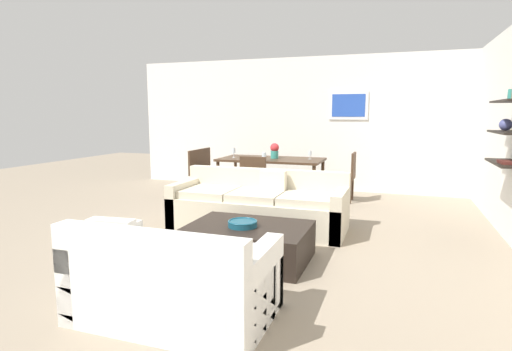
% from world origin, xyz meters
% --- Properties ---
extents(ground_plane, '(18.00, 18.00, 0.00)m').
position_xyz_m(ground_plane, '(0.00, 0.00, 0.00)').
color(ground_plane, gray).
extents(back_wall_unit, '(8.40, 0.09, 2.70)m').
position_xyz_m(back_wall_unit, '(0.30, 3.53, 1.35)').
color(back_wall_unit, silver).
rests_on(back_wall_unit, ground).
extents(sofa_beige, '(2.37, 0.90, 0.78)m').
position_xyz_m(sofa_beige, '(-0.08, 0.34, 0.29)').
color(sofa_beige, beige).
rests_on(sofa_beige, ground).
extents(loveseat_white, '(1.47, 0.90, 0.78)m').
position_xyz_m(loveseat_white, '(0.11, -2.26, 0.29)').
color(loveseat_white, white).
rests_on(loveseat_white, ground).
extents(coffee_table, '(1.28, 0.92, 0.38)m').
position_xyz_m(coffee_table, '(0.22, -0.89, 0.19)').
color(coffee_table, black).
rests_on(coffee_table, ground).
extents(decorative_bowl, '(0.31, 0.31, 0.07)m').
position_xyz_m(decorative_bowl, '(0.18, -0.95, 0.42)').
color(decorative_bowl, navy).
rests_on(decorative_bowl, coffee_table).
extents(dining_table, '(1.88, 0.96, 0.75)m').
position_xyz_m(dining_table, '(-0.50, 2.28, 0.68)').
color(dining_table, '#422D1E').
rests_on(dining_table, ground).
extents(dining_chair_left_near, '(0.44, 0.44, 0.88)m').
position_xyz_m(dining_chair_left_near, '(-1.84, 2.06, 0.50)').
color(dining_chair_left_near, '#422D1E').
rests_on(dining_chair_left_near, ground).
extents(dining_chair_foot, '(0.44, 0.44, 0.88)m').
position_xyz_m(dining_chair_foot, '(-0.50, 1.39, 0.50)').
color(dining_chair_foot, '#422D1E').
rests_on(dining_chair_foot, ground).
extents(dining_chair_right_far, '(0.44, 0.44, 0.88)m').
position_xyz_m(dining_chair_right_far, '(0.84, 2.49, 0.50)').
color(dining_chair_right_far, '#422D1E').
rests_on(dining_chair_right_far, ground).
extents(dining_chair_left_far, '(0.44, 0.44, 0.88)m').
position_xyz_m(dining_chair_left_far, '(-1.84, 2.49, 0.50)').
color(dining_chair_left_far, '#422D1E').
rests_on(dining_chair_left_far, ground).
extents(wine_glass_foot, '(0.08, 0.08, 0.15)m').
position_xyz_m(wine_glass_foot, '(-0.50, 1.85, 0.85)').
color(wine_glass_foot, silver).
rests_on(wine_glass_foot, dining_table).
extents(wine_glass_right_far, '(0.06, 0.06, 0.15)m').
position_xyz_m(wine_glass_right_far, '(0.19, 2.40, 0.85)').
color(wine_glass_right_far, silver).
rests_on(wine_glass_right_far, dining_table).
extents(wine_glass_left_near, '(0.06, 0.06, 0.18)m').
position_xyz_m(wine_glass_left_near, '(-1.19, 2.16, 0.88)').
color(wine_glass_left_near, silver).
rests_on(wine_glass_left_near, dining_table).
extents(centerpiece_vase, '(0.16, 0.16, 0.28)m').
position_xyz_m(centerpiece_vase, '(-0.45, 2.31, 0.90)').
color(centerpiece_vase, teal).
rests_on(centerpiece_vase, dining_table).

